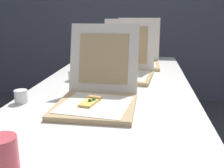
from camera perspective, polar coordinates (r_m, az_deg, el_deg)
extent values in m
cube|color=silver|center=(1.49, 0.07, -1.12)|extent=(0.89, 2.15, 0.03)
cylinder|color=gray|center=(2.61, -5.11, -2.31)|extent=(0.04, 0.04, 0.70)
cylinder|color=gray|center=(2.55, 11.47, -2.96)|extent=(0.04, 0.04, 0.70)
cube|color=tan|center=(1.15, -3.67, -4.89)|extent=(0.35, 0.35, 0.02)
cube|color=silver|center=(1.14, -3.69, -4.44)|extent=(0.32, 0.32, 0.00)
cube|color=silver|center=(1.31, -1.80, 5.69)|extent=(0.34, 0.10, 0.33)
cube|color=tan|center=(1.30, -1.84, 5.58)|extent=(0.25, 0.07, 0.24)
cube|color=#EAC156|center=(1.14, -4.96, -4.03)|extent=(0.08, 0.12, 0.01)
cube|color=tan|center=(1.19, -3.80, -3.04)|extent=(0.06, 0.04, 0.02)
sphere|color=#2D6628|center=(1.14, -4.84, -3.60)|extent=(0.02, 0.02, 0.02)
sphere|color=#2D6628|center=(1.15, -3.96, -3.33)|extent=(0.02, 0.02, 0.02)
cube|color=tan|center=(1.67, 2.66, 1.62)|extent=(0.38, 0.38, 0.02)
cube|color=silver|center=(1.67, 2.68, 2.04)|extent=(0.33, 0.33, 0.00)
cube|color=silver|center=(1.80, 3.80, 8.53)|extent=(0.34, 0.05, 0.34)
cube|color=tan|center=(1.79, 3.78, 8.51)|extent=(0.25, 0.03, 0.25)
cylinder|color=white|center=(1.68, 2.30, 3.14)|extent=(0.03, 0.03, 0.00)
cylinder|color=white|center=(1.68, 2.61, 2.67)|extent=(0.01, 0.00, 0.03)
cylinder|color=white|center=(1.69, 2.17, 2.74)|extent=(0.01, 0.00, 0.03)
cylinder|color=white|center=(1.67, 2.12, 2.62)|extent=(0.01, 0.00, 0.03)
cube|color=tan|center=(2.05, 5.48, 4.16)|extent=(0.34, 0.34, 0.02)
cube|color=silver|center=(2.06, 5.31, 4.55)|extent=(0.31, 0.31, 0.00)
cube|color=silver|center=(2.21, 5.82, 9.74)|extent=(0.34, 0.03, 0.34)
cube|color=tan|center=(2.20, 5.82, 9.71)|extent=(0.25, 0.02, 0.25)
cube|color=#E5B74C|center=(2.01, 6.69, 4.40)|extent=(0.09, 0.14, 0.01)
cube|color=tan|center=(2.07, 7.15, 4.80)|extent=(0.07, 0.04, 0.02)
sphere|color=red|center=(2.02, 6.63, 4.74)|extent=(0.02, 0.02, 0.02)
cylinder|color=white|center=(1.28, -19.24, -2.59)|extent=(0.06, 0.06, 0.06)
cylinder|color=white|center=(1.63, -8.48, 1.87)|extent=(0.06, 0.06, 0.06)
cylinder|color=#D14C56|center=(0.76, -22.78, -14.12)|extent=(0.08, 0.08, 0.10)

